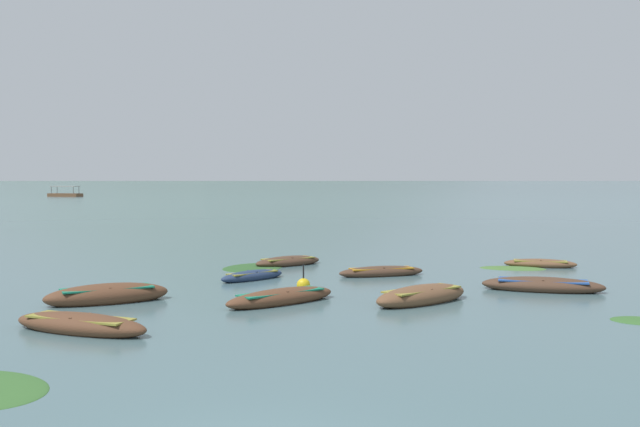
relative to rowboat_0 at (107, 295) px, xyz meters
The scene contains 16 objects.
ground_plane 1486.83m from the rowboat_0, 89.74° to the left, with size 6000.00×6000.00×0.00m, color slate.
mountain_1 2652.45m from the rowboat_0, 101.62° to the left, with size 2204.84×2204.84×536.63m, color #56665B.
mountain_2 2512.23m from the rowboat_0, 87.03° to the left, with size 577.29×577.29×217.35m, color #56665B.
rowboat_0 is the anchor object (origin of this frame).
rowboat_1 6.85m from the rowboat_0, 53.43° to the left, with size 2.76×2.90×0.49m.
rowboat_2 4.59m from the rowboat_0, 79.33° to the right, with size 4.41×2.57×0.64m.
rowboat_3 10.50m from the rowboat_0, ahead, with size 3.89×3.73×0.74m.
rowboat_4 19.82m from the rowboat_0, 31.35° to the left, with size 3.43×1.64×0.47m.
rowboat_5 5.82m from the rowboat_0, ahead, with size 3.90×3.75×0.62m.
rowboat_6 15.51m from the rowboat_0, 11.85° to the left, with size 4.58×2.34×0.64m.
rowboat_7 11.54m from the rowboat_0, 63.82° to the left, with size 3.52×3.21×0.55m.
rowboat_8 11.67m from the rowboat_0, 36.37° to the left, with size 3.89×2.15×0.52m.
ferry_1 143.38m from the rowboat_0, 113.05° to the left, with size 7.95×4.41×2.54m.
mooring_buoy 7.23m from the rowboat_0, 29.15° to the left, with size 0.51×0.51×1.04m.
weed_patch_2 10.03m from the rowboat_0, 69.26° to the left, with size 3.51×2.58×0.14m, color #2D5628.
weed_patch_3 18.26m from the rowboat_0, 31.85° to the left, with size 2.98×1.54×0.14m, color #477033.
Camera 1 is at (1.48, -9.97, 4.15)m, focal length 39.89 mm.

